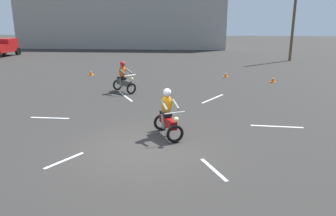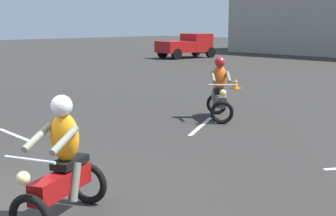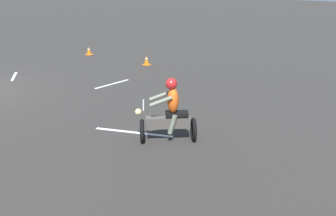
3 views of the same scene
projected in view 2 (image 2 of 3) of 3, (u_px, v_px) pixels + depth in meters
motorcycle_rider_foreground at (62, 167)px, 6.03m from camera, size 1.15×1.53×1.66m
motorcycle_rider_background at (220, 92)px, 12.49m from camera, size 1.43×1.40×1.66m
pickup_truck at (187, 45)px, 33.77m from camera, size 2.46×4.35×1.73m
traffic_cone_near_left at (236, 83)px, 18.29m from camera, size 0.32×0.32×0.42m
lane_stripe_nw at (201, 126)px, 11.71m from camera, size 1.12×1.95×0.01m
lane_stripe_w at (14, 135)px, 10.79m from camera, size 1.61×0.13×0.01m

